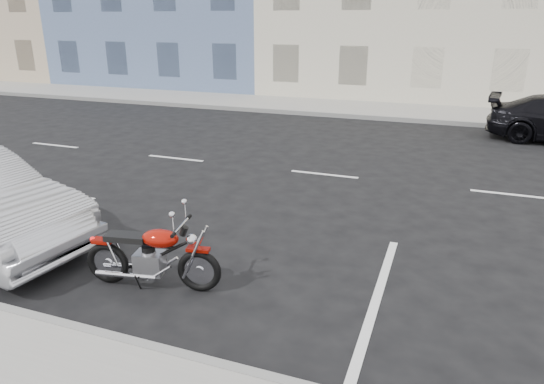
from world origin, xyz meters
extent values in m
plane|color=black|center=(0.00, 0.00, 0.00)|extent=(120.00, 120.00, 0.00)
cube|color=gray|center=(-5.00, 8.70, 0.07)|extent=(80.00, 3.40, 0.15)
cube|color=gray|center=(-5.00, 7.00, 0.08)|extent=(80.00, 0.12, 0.16)
torus|color=black|center=(-1.58, -5.49, 0.29)|extent=(0.61, 0.21, 0.60)
torus|color=black|center=(-2.86, -5.73, 0.29)|extent=(0.61, 0.21, 0.60)
cube|color=#930E05|center=(-1.58, -5.49, 0.60)|extent=(0.32, 0.17, 0.04)
cube|color=#930E05|center=(-2.89, -5.73, 0.62)|extent=(0.29, 0.19, 0.05)
cube|color=gray|center=(-2.26, -5.61, 0.34)|extent=(0.42, 0.33, 0.30)
ellipsoid|color=#930E05|center=(-2.08, -5.58, 0.71)|extent=(0.55, 0.39, 0.24)
cube|color=black|center=(-2.55, -5.67, 0.70)|extent=(0.59, 0.33, 0.08)
cylinder|color=silver|center=(-1.79, -5.52, 0.92)|extent=(0.15, 0.62, 0.03)
sphere|color=silver|center=(-1.66, -5.50, 0.73)|extent=(0.15, 0.15, 0.15)
cylinder|color=silver|center=(-2.53, -5.79, 0.20)|extent=(0.85, 0.23, 0.07)
cylinder|color=silver|center=(-2.57, -5.55, 0.20)|extent=(0.85, 0.23, 0.07)
cylinder|color=silver|center=(-1.63, -5.49, 0.55)|extent=(0.35, 0.10, 0.71)
cylinder|color=black|center=(-2.07, -5.58, 0.49)|extent=(0.71, 0.18, 0.44)
camera|label=1|loc=(0.63, -10.58, 3.42)|focal=32.00mm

